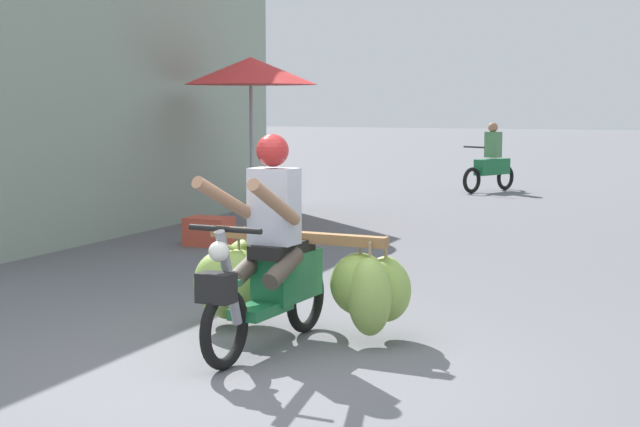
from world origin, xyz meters
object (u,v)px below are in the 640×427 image
object	(u,v)px
motorbike_main_loaded	(288,276)
motorbike_distant_ahead_left	(491,163)
market_umbrella_near_shop	(251,71)
produce_crate	(209,231)

from	to	relation	value
motorbike_main_loaded	motorbike_distant_ahead_left	distance (m)	12.87
motorbike_distant_ahead_left	market_umbrella_near_shop	size ratio (longest dim) A/B	0.61
market_umbrella_near_shop	produce_crate	size ratio (longest dim) A/B	4.37
market_umbrella_near_shop	produce_crate	bearing A→B (deg)	-80.63
motorbike_distant_ahead_left	produce_crate	size ratio (longest dim) A/B	2.68
motorbike_distant_ahead_left	market_umbrella_near_shop	xyz separation A→B (m)	(-1.96, -6.96, 1.68)
motorbike_distant_ahead_left	motorbike_main_loaded	bearing A→B (deg)	-84.42
market_umbrella_near_shop	produce_crate	xyz separation A→B (m)	(0.30, -1.83, -2.07)
market_umbrella_near_shop	motorbike_distant_ahead_left	bearing A→B (deg)	74.26
produce_crate	market_umbrella_near_shop	bearing A→B (deg)	99.37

